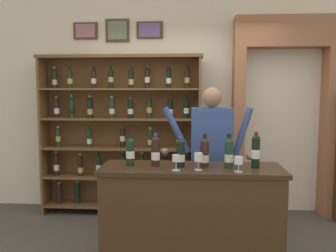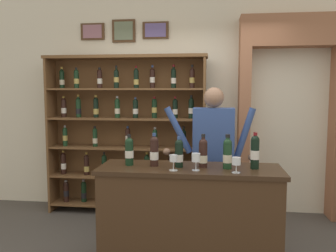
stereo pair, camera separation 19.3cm
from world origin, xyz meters
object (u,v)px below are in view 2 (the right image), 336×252
(tasting_bottle_super_tuscan, at_px, (154,151))
(tasting_bottle_bianco, at_px, (203,153))
(shopkeeper, at_px, (213,147))
(wine_glass_right, at_px, (173,160))
(tasting_bottle_vin_santo, at_px, (227,153))
(tasting_bottle_chianti, at_px, (255,151))
(tasting_bottle_rosso, at_px, (179,153))
(wine_glass_left, at_px, (196,159))
(wine_shelf, at_px, (127,131))
(wine_glass_spare, at_px, (236,162))
(tasting_bottle_brunello, at_px, (129,151))
(tasting_counter, at_px, (189,217))

(tasting_bottle_super_tuscan, distance_m, tasting_bottle_bianco, 0.45)
(shopkeeper, height_order, wine_glass_right, shopkeeper)
(tasting_bottle_bianco, height_order, tasting_bottle_vin_santo, tasting_bottle_vin_santo)
(tasting_bottle_vin_santo, bearing_deg, tasting_bottle_chianti, 6.81)
(shopkeeper, relative_size, tasting_bottle_bianco, 5.50)
(tasting_bottle_super_tuscan, relative_size, tasting_bottle_rosso, 1.09)
(shopkeeper, distance_m, wine_glass_left, 0.77)
(wine_shelf, bearing_deg, wine_glass_right, -62.74)
(wine_glass_spare, height_order, wine_glass_right, wine_glass_right)
(wine_glass_spare, bearing_deg, tasting_bottle_bianco, 147.01)
(shopkeeper, relative_size, tasting_bottle_chianti, 5.12)
(tasting_bottle_brunello, bearing_deg, wine_glass_spare, -10.96)
(tasting_bottle_vin_santo, height_order, tasting_bottle_chianti, tasting_bottle_chianti)
(tasting_bottle_chianti, bearing_deg, wine_shelf, 137.41)
(tasting_bottle_rosso, bearing_deg, tasting_bottle_vin_santo, -1.27)
(tasting_bottle_bianco, height_order, wine_glass_left, tasting_bottle_bianco)
(wine_glass_right, bearing_deg, tasting_bottle_super_tuscan, 140.30)
(tasting_bottle_rosso, bearing_deg, wine_shelf, 120.66)
(tasting_bottle_brunello, height_order, wine_glass_left, tasting_bottle_brunello)
(wine_shelf, xyz_separation_m, tasting_bottle_bianco, (1.06, -1.40, -0.02))
(shopkeeper, relative_size, tasting_bottle_vin_santo, 5.41)
(tasting_bottle_vin_santo, bearing_deg, tasting_bottle_rosso, 178.73)
(tasting_counter, height_order, shopkeeper, shopkeeper)
(tasting_bottle_rosso, xyz_separation_m, tasting_bottle_chianti, (0.68, 0.02, 0.03))
(tasting_counter, xyz_separation_m, tasting_bottle_bianco, (0.12, 0.01, 0.61))
(tasting_counter, height_order, wine_glass_spare, wine_glass_spare)
(tasting_bottle_super_tuscan, bearing_deg, tasting_bottle_chianti, 0.09)
(tasting_bottle_super_tuscan, height_order, tasting_bottle_rosso, tasting_bottle_super_tuscan)
(wine_shelf, relative_size, tasting_bottle_brunello, 7.32)
(tasting_bottle_brunello, height_order, tasting_bottle_rosso, tasting_bottle_brunello)
(wine_glass_right, bearing_deg, wine_glass_spare, -1.80)
(tasting_bottle_brunello, bearing_deg, tasting_bottle_chianti, -0.31)
(wine_shelf, height_order, wine_glass_spare, wine_shelf)
(shopkeeper, distance_m, tasting_bottle_rosso, 0.70)
(tasting_bottle_brunello, relative_size, wine_glass_spare, 2.17)
(tasting_counter, xyz_separation_m, tasting_bottle_vin_santo, (0.34, -0.02, 0.62))
(tasting_counter, bearing_deg, tasting_bottle_vin_santo, -3.05)
(shopkeeper, relative_size, tasting_bottle_super_tuscan, 5.46)
(tasting_bottle_bianco, height_order, tasting_bottle_chianti, tasting_bottle_chianti)
(wine_shelf, xyz_separation_m, tasting_bottle_chianti, (1.53, -1.40, 0.00))
(wine_shelf, relative_size, wine_glass_left, 13.87)
(tasting_bottle_vin_santo, bearing_deg, tasting_bottle_bianco, 171.48)
(wine_shelf, bearing_deg, tasting_bottle_super_tuscan, -66.53)
(shopkeeper, height_order, wine_glass_left, shopkeeper)
(wine_glass_right, bearing_deg, tasting_bottle_rosso, 76.71)
(tasting_counter, xyz_separation_m, wine_glass_right, (-0.13, -0.16, 0.58))
(wine_glass_left, bearing_deg, wine_glass_right, -172.48)
(tasting_bottle_brunello, bearing_deg, tasting_bottle_vin_santo, -2.23)
(tasting_bottle_bianco, bearing_deg, tasting_bottle_chianti, -0.45)
(shopkeeper, distance_m, wine_glass_spare, 0.82)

